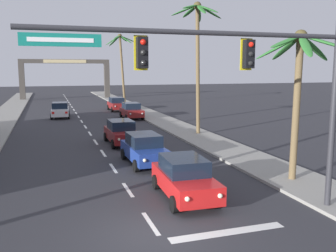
{
  "coord_description": "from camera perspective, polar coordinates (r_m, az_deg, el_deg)",
  "views": [
    {
      "loc": [
        -3.16,
        -10.82,
        5.25
      ],
      "look_at": [
        2.95,
        8.0,
        2.2
      ],
      "focal_mm": 39.71,
      "sensor_mm": 36.0,
      "label": 1
    }
  ],
  "objects": [
    {
      "name": "ground_plane",
      "position": [
        12.44,
        -1.61,
        -16.2
      ],
      "size": [
        220.0,
        220.0,
        0.0
      ],
      "primitive_type": "plane",
      "color": "#2D2D33"
    },
    {
      "name": "sidewalk_right",
      "position": [
        33.12,
        1.57,
        -0.24
      ],
      "size": [
        3.2,
        110.0,
        0.14
      ],
      "primitive_type": "cube",
      "color": "gray",
      "rests_on": "ground"
    },
    {
      "name": "lane_markings",
      "position": [
        31.97,
        -11.33,
        -0.86
      ],
      "size": [
        4.28,
        88.71,
        0.01
      ],
      "color": "silver",
      "rests_on": "ground"
    },
    {
      "name": "traffic_signal_mast",
      "position": [
        12.72,
        12.67,
        7.83
      ],
      "size": [
        10.88,
        0.41,
        7.12
      ],
      "color": "#2D2D33",
      "rests_on": "ground"
    },
    {
      "name": "sedan_lead_at_stop_bar",
      "position": [
        15.34,
        2.53,
        -7.89
      ],
      "size": [
        2.09,
        4.5,
        1.68
      ],
      "color": "red",
      "rests_on": "ground"
    },
    {
      "name": "sedan_third_in_queue",
      "position": [
        20.73,
        -3.66,
        -3.5
      ],
      "size": [
        2.05,
        4.49,
        1.68
      ],
      "color": "navy",
      "rests_on": "ground"
    },
    {
      "name": "sedan_fifth_in_queue",
      "position": [
        26.32,
        -7.19,
        -0.93
      ],
      "size": [
        2.02,
        4.48,
        1.68
      ],
      "color": "maroon",
      "rests_on": "ground"
    },
    {
      "name": "sedan_oncoming_far",
      "position": [
        41.98,
        -16.22,
        2.4
      ],
      "size": [
        2.14,
        4.52,
        1.68
      ],
      "color": "silver",
      "rests_on": "ground"
    },
    {
      "name": "sedan_parked_nearest_kerb",
      "position": [
        39.83,
        -5.63,
        2.38
      ],
      "size": [
        1.99,
        4.47,
        1.68
      ],
      "color": "maroon",
      "rests_on": "ground"
    },
    {
      "name": "sedan_parked_mid_kerb",
      "position": [
        47.74,
        -7.87,
        3.39
      ],
      "size": [
        2.02,
        4.48,
        1.68
      ],
      "color": "maroon",
      "rests_on": "ground"
    },
    {
      "name": "palm_right_nearest",
      "position": [
        17.89,
        19.34,
        8.01
      ],
      "size": [
        4.03,
        3.98,
        6.98
      ],
      "color": "brown",
      "rests_on": "ground"
    },
    {
      "name": "palm_right_second",
      "position": [
        29.5,
        4.55,
        13.27
      ],
      "size": [
        3.92,
        4.03,
        10.32
      ],
      "color": "brown",
      "rests_on": "ground"
    },
    {
      "name": "palm_right_farthest",
      "position": [
        54.11,
        -7.19,
        10.84
      ],
      "size": [
        4.59,
        4.48,
        10.16
      ],
      "color": "brown",
      "rests_on": "ground"
    },
    {
      "name": "town_gateway_arch",
      "position": [
        67.62,
        -15.45,
        7.79
      ],
      "size": [
        15.22,
        0.9,
        6.91
      ],
      "color": "#423D38",
      "rests_on": "ground"
    }
  ]
}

